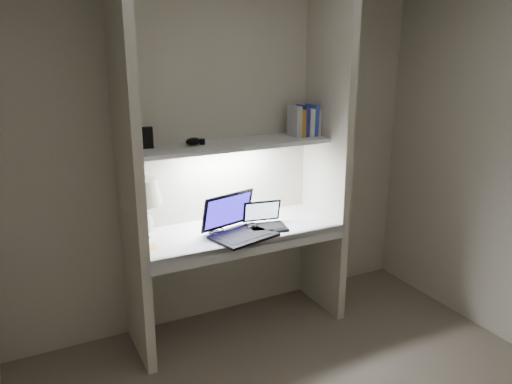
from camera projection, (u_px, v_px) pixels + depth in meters
back_wall at (221, 154)px, 3.60m from camera, size 3.20×0.01×2.50m
alcove_panel_left at (129, 174)px, 3.05m from camera, size 0.06×0.55×2.50m
alcove_panel_right at (327, 152)px, 3.68m from camera, size 0.06×0.55×2.50m
desk at (238, 231)px, 3.51m from camera, size 1.40×0.55×0.04m
desk_apron at (255, 248)px, 3.30m from camera, size 1.46×0.03×0.10m
shelf at (231, 145)px, 3.42m from camera, size 1.40×0.36×0.03m
strip_light at (231, 148)px, 3.43m from camera, size 0.60×0.04×0.02m
table_lamp at (141, 199)px, 3.26m from camera, size 0.28×0.28×0.40m
laptop_main at (238, 226)px, 3.37m from camera, size 0.48×0.44×0.27m
laptop_netbook at (265, 222)px, 3.52m from camera, size 0.31×0.28×0.18m
speaker at (234, 212)px, 3.65m from camera, size 0.10×0.08×0.12m
mouse at (251, 227)px, 3.48m from camera, size 0.11×0.09×0.04m
cable_coil at (217, 230)px, 3.46m from camera, size 0.10×0.10×0.01m
sticky_note at (151, 247)px, 3.18m from camera, size 0.09×0.09×0.00m
book_row at (304, 121)px, 3.64m from camera, size 0.21×0.15×0.22m
shelf_box at (147, 138)px, 3.22m from camera, size 0.09×0.07×0.14m
shelf_gadget at (193, 141)px, 3.32m from camera, size 0.14×0.12×0.05m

